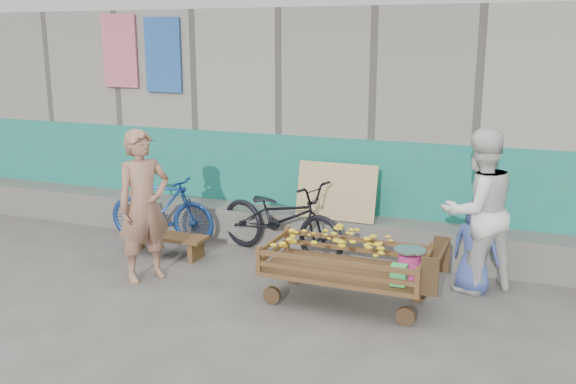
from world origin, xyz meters
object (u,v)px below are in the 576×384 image
at_px(child, 475,246).
at_px(bicycle_dark, 281,218).
at_px(banana_cart, 343,254).
at_px(woman, 478,211).
at_px(vendor_man, 144,206).
at_px(bicycle_blue, 161,209).
at_px(bench, 165,240).

relative_size(child, bicycle_dark, 0.55).
xyz_separation_m(banana_cart, child, (1.19, 0.81, -0.01)).
distance_m(woman, bicycle_dark, 2.37).
relative_size(vendor_man, child, 1.67).
relative_size(vendor_man, woman, 0.97).
height_order(bicycle_dark, bicycle_blue, bicycle_dark).
xyz_separation_m(vendor_man, bicycle_dark, (1.09, 1.28, -0.36)).
relative_size(vendor_man, bicycle_blue, 1.12).
xyz_separation_m(child, bicycle_dark, (-2.33, 0.31, -0.02)).
bearing_deg(woman, vendor_man, -23.71).
bearing_deg(child, bicycle_dark, 6.99).
bearing_deg(bicycle_dark, woman, -80.52).
relative_size(banana_cart, bench, 1.64).
relative_size(woman, bicycle_dark, 0.94).
xyz_separation_m(child, bicycle_blue, (-4.00, 0.24, -0.05)).
xyz_separation_m(bench, vendor_man, (0.24, -0.76, 0.64)).
height_order(banana_cart, bench, banana_cart).
height_order(woman, bicycle_blue, woman).
xyz_separation_m(banana_cart, woman, (1.19, 0.87, 0.35)).
distance_m(banana_cart, vendor_man, 2.25).
relative_size(woman, bicycle_blue, 1.16).
height_order(child, bicycle_blue, child).
height_order(vendor_man, bicycle_dark, vendor_man).
xyz_separation_m(bicycle_dark, bicycle_blue, (-1.67, -0.06, -0.03)).
distance_m(bench, vendor_man, 1.02).
distance_m(vendor_man, bicycle_dark, 1.72).
height_order(child, bicycle_dark, child).
xyz_separation_m(woman, bicycle_blue, (-4.00, 0.18, -0.42)).
distance_m(bicycle_dark, bicycle_blue, 1.67).
relative_size(bench, child, 1.08).
distance_m(woman, child, 0.37).
bearing_deg(banana_cart, woman, 36.01).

